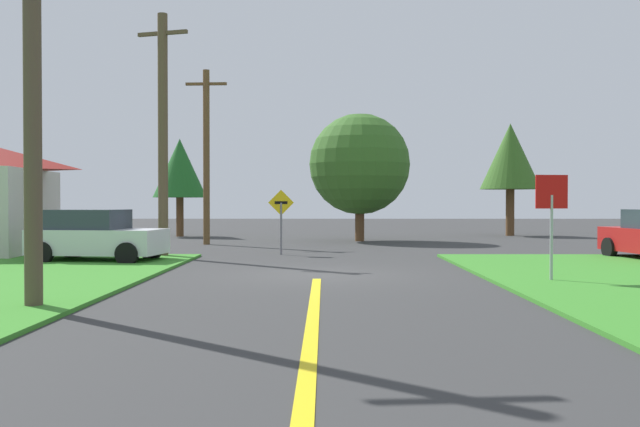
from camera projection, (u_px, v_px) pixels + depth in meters
name	position (u px, v px, depth m)	size (l,w,h in m)	color
ground_plane	(317.00, 275.00, 17.77)	(120.00, 120.00, 0.00)	#353535
lane_stripe_center	(311.00, 334.00, 9.77)	(0.20, 14.00, 0.01)	yellow
stop_sign	(552.00, 207.00, 15.90)	(0.76, 0.15, 2.47)	#9EA0A8
parked_car_near_building	(96.00, 236.00, 21.44)	(4.10, 2.52, 1.62)	silver
utility_pole_near	(32.00, 40.00, 11.94)	(1.80, 0.30, 9.00)	brown
utility_pole_mid	(163.00, 133.00, 23.21)	(1.76, 0.61, 8.10)	brown
utility_pole_far	(206.00, 154.00, 30.47)	(1.80, 0.29, 7.61)	brown
direction_sign	(281.00, 214.00, 24.54)	(0.90, 0.14, 2.28)	slate
oak_tree_left	(360.00, 164.00, 33.11)	(4.78, 4.78, 6.04)	brown
pine_tree_center	(180.00, 169.00, 37.59)	(2.88, 2.88, 5.27)	brown
oak_tree_right	(510.00, 157.00, 38.44)	(3.29, 3.29, 6.18)	brown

